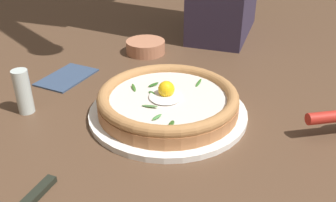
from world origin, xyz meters
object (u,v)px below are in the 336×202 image
object	(u,v)px
folded_napkin	(67,76)
pepper_shaker	(23,92)
pizza	(168,100)
side_bowl	(146,47)

from	to	relation	value
folded_napkin	pepper_shaker	world-z (taller)	pepper_shaker
pizza	side_bowl	size ratio (longest dim) A/B	2.58
pizza	pepper_shaker	distance (m)	0.29
pizza	folded_napkin	distance (m)	0.30
folded_napkin	pepper_shaker	bearing A→B (deg)	167.08
pizza	folded_napkin	size ratio (longest dim) A/B	1.99
folded_napkin	side_bowl	bearing A→B (deg)	-45.76
folded_napkin	pepper_shaker	size ratio (longest dim) A/B	1.52
pizza	side_bowl	world-z (taller)	pizza
pizza	side_bowl	bearing A→B (deg)	12.89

